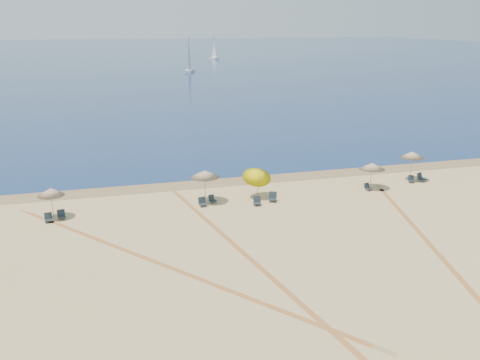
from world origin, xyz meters
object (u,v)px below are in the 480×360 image
at_px(umbrella_3, 257,175).
at_px(chair_5, 212,199).
at_px(chair_2, 48,218).
at_px(chair_3, 61,215).
at_px(umbrella_1, 51,192).
at_px(sailboat_2, 189,61).
at_px(umbrella_5, 412,155).
at_px(chair_7, 273,197).
at_px(chair_4, 202,202).
at_px(sailboat_0, 214,52).
at_px(chair_10, 421,178).
at_px(umbrella_2, 205,174).
at_px(chair_8, 368,187).
at_px(umbrella_4, 372,166).
at_px(chair_6, 257,201).
at_px(chair_9, 411,179).

height_order(umbrella_3, chair_5, umbrella_3).
bearing_deg(chair_2, chair_3, 17.62).
bearing_deg(umbrella_1, sailboat_2, 75.22).
distance_m(umbrella_1, umbrella_5, 30.04).
bearing_deg(chair_7, umbrella_3, 148.02).
height_order(chair_4, sailboat_0, sailboat_0).
bearing_deg(chair_4, chair_10, -2.78).
bearing_deg(umbrella_2, chair_8, -3.05).
distance_m(umbrella_4, chair_6, 10.77).
xyz_separation_m(umbrella_3, chair_4, (-4.63, -0.88, -1.59)).
bearing_deg(sailboat_0, sailboat_2, -119.46).
bearing_deg(umbrella_3, sailboat_0, 78.85).
relative_size(chair_2, chair_10, 0.76).
distance_m(chair_5, sailboat_2, 109.72).
distance_m(chair_6, chair_9, 14.89).
bearing_deg(chair_4, sailboat_2, 74.34).
distance_m(chair_5, chair_10, 18.98).
distance_m(chair_2, chair_4, 11.09).
xyz_separation_m(chair_3, chair_6, (14.33, -0.88, 0.02)).
bearing_deg(chair_6, chair_9, 24.91).
bearing_deg(chair_2, umbrella_1, 65.21).
height_order(umbrella_2, chair_7, umbrella_2).
bearing_deg(chair_7, chair_5, -169.07).
xyz_separation_m(chair_7, sailboat_2, (12.28, 109.32, 2.57)).
bearing_deg(umbrella_4, chair_2, -177.57).
relative_size(chair_6, chair_10, 0.90).
height_order(umbrella_3, chair_10, umbrella_3).
distance_m(umbrella_3, chair_7, 2.20).
bearing_deg(sailboat_2, chair_7, -75.65).
relative_size(umbrella_2, umbrella_3, 0.99).
distance_m(chair_6, sailboat_2, 110.72).
xyz_separation_m(umbrella_1, chair_2, (-0.27, -0.81, -1.65)).
height_order(chair_5, chair_6, chair_6).
bearing_deg(chair_6, chair_2, -164.98).
xyz_separation_m(umbrella_4, chair_3, (-24.87, -0.71, -1.62)).
xyz_separation_m(chair_2, chair_6, (15.18, -0.49, 0.02)).
distance_m(umbrella_5, chair_5, 18.46).
relative_size(umbrella_2, sailboat_0, 0.31).
distance_m(umbrella_3, chair_3, 14.98).
xyz_separation_m(chair_3, chair_9, (29.08, 1.20, -0.02)).
relative_size(chair_9, chair_10, 0.79).
distance_m(umbrella_3, chair_9, 14.30).
bearing_deg(umbrella_2, chair_4, -114.83).
height_order(chair_2, chair_6, chair_6).
bearing_deg(umbrella_4, chair_10, 6.14).
distance_m(umbrella_5, chair_3, 29.56).
bearing_deg(chair_5, umbrella_2, 121.02).
bearing_deg(chair_4, chair_3, 173.78).
xyz_separation_m(umbrella_5, chair_3, (-29.43, -1.90, -2.02)).
relative_size(umbrella_2, chair_2, 3.84).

